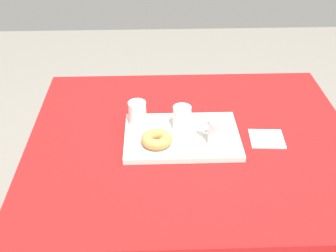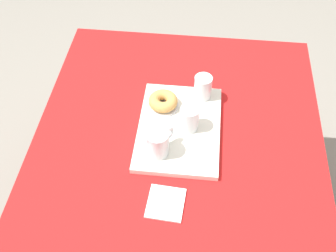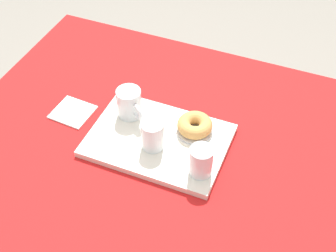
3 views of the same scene
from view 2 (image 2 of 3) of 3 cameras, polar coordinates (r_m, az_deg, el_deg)
name	(u,v)px [view 2 (image 2 of 3)]	position (r m, az deg, el deg)	size (l,w,h in m)	color
ground_plane	(175,236)	(2.10, 1.00, -14.51)	(6.00, 6.00, 0.00)	gray
dining_table	(178,154)	(1.55, 1.31, -3.77)	(1.16, 1.01, 0.74)	red
serving_tray	(180,128)	(1.49, 1.66, -0.28)	(0.41, 0.29, 0.02)	silver
tea_mug_left	(158,143)	(1.38, -1.37, -2.34)	(0.10, 0.09, 0.09)	white
water_glass_near	(203,88)	(1.57, 4.69, 5.07)	(0.07, 0.07, 0.09)	white
water_glass_far	(189,119)	(1.45, 2.87, 0.91)	(0.07, 0.07, 0.09)	white
donut_plate_left	(163,106)	(1.55, -0.65, 2.76)	(0.11, 0.11, 0.01)	silver
sugar_donut_left	(163,101)	(1.53, -0.66, 3.37)	(0.11, 0.11, 0.04)	tan
paper_napkin	(166,203)	(1.32, -0.31, -10.28)	(0.12, 0.11, 0.01)	white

